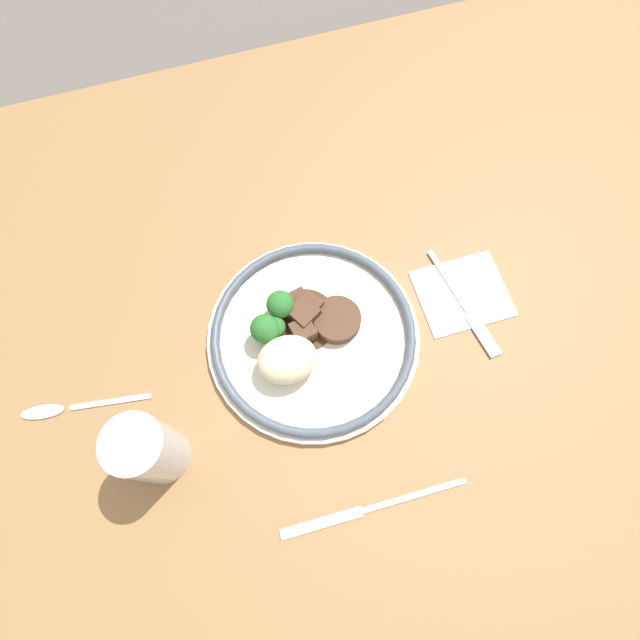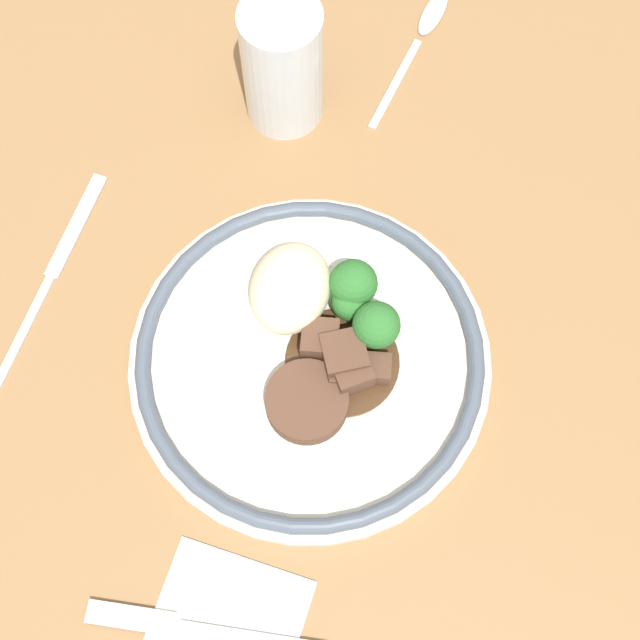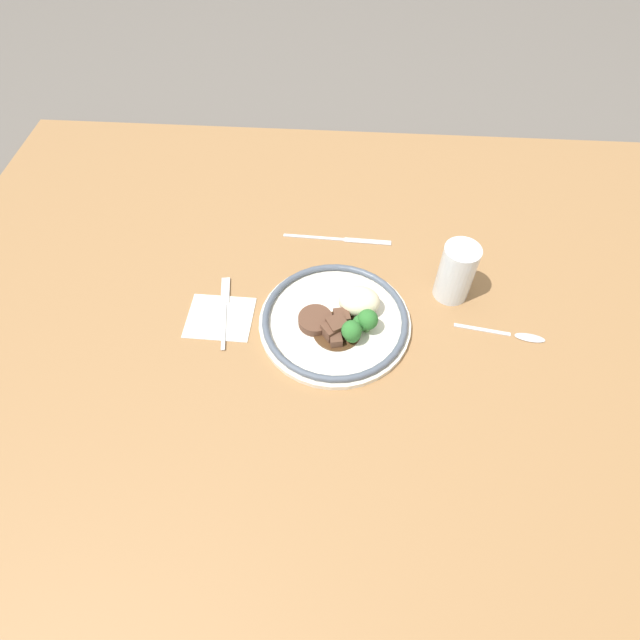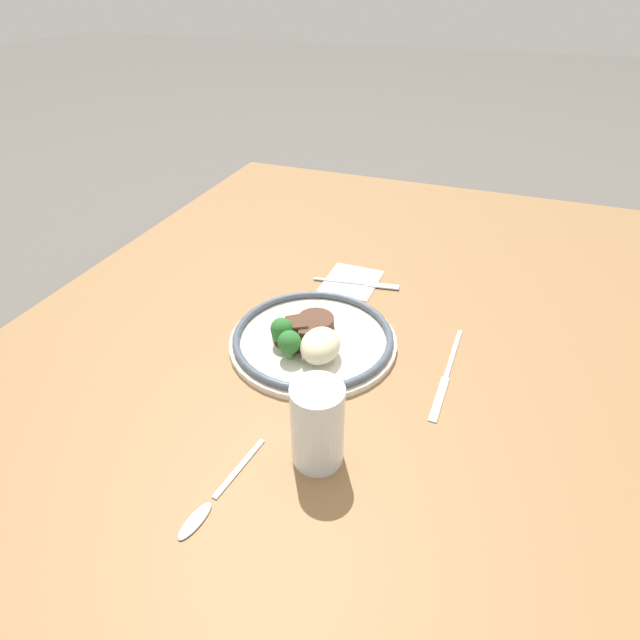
{
  "view_description": "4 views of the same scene",
  "coord_description": "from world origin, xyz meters",
  "px_view_note": "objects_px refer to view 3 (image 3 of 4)",
  "views": [
    {
      "loc": [
        0.09,
        0.16,
        0.66
      ],
      "look_at": [
        0.02,
        -0.06,
        0.05
      ],
      "focal_mm": 28.0,
      "sensor_mm": 36.0,
      "label": 1
    },
    {
      "loc": [
        -0.17,
        -0.12,
        0.69
      ],
      "look_at": [
        0.06,
        -0.05,
        0.07
      ],
      "focal_mm": 50.0,
      "sensor_mm": 36.0,
      "label": 2
    },
    {
      "loc": [
        0.04,
        -0.59,
        0.77
      ],
      "look_at": [
        0.01,
        -0.06,
        0.06
      ],
      "focal_mm": 28.0,
      "sensor_mm": 36.0,
      "label": 3
    },
    {
      "loc": [
        0.64,
        0.19,
        0.55
      ],
      "look_at": [
        0.02,
        -0.04,
        0.07
      ],
      "focal_mm": 28.0,
      "sensor_mm": 36.0,
      "label": 4
    }
  ],
  "objects_px": {
    "fork": "(225,305)",
    "juice_glass": "(456,274)",
    "plate": "(338,319)",
    "spoon": "(518,336)",
    "knife": "(341,239)"
  },
  "relations": [
    {
      "from": "fork",
      "to": "juice_glass",
      "type": "bearing_deg",
      "value": -90.36
    },
    {
      "from": "plate",
      "to": "fork",
      "type": "relative_size",
      "value": 1.63
    },
    {
      "from": "plate",
      "to": "spoon",
      "type": "xyz_separation_m",
      "value": [
        0.32,
        -0.0,
        -0.01
      ]
    },
    {
      "from": "knife",
      "to": "fork",
      "type": "bearing_deg",
      "value": -135.55
    },
    {
      "from": "juice_glass",
      "to": "spoon",
      "type": "height_order",
      "value": "juice_glass"
    },
    {
      "from": "spoon",
      "to": "knife",
      "type": "bearing_deg",
      "value": 154.12
    },
    {
      "from": "juice_glass",
      "to": "knife",
      "type": "distance_m",
      "value": 0.26
    },
    {
      "from": "juice_glass",
      "to": "spoon",
      "type": "relative_size",
      "value": 0.73
    },
    {
      "from": "fork",
      "to": "spoon",
      "type": "relative_size",
      "value": 1.05
    },
    {
      "from": "spoon",
      "to": "fork",
      "type": "bearing_deg",
      "value": -174.87
    },
    {
      "from": "plate",
      "to": "knife",
      "type": "distance_m",
      "value": 0.22
    },
    {
      "from": "plate",
      "to": "juice_glass",
      "type": "height_order",
      "value": "juice_glass"
    },
    {
      "from": "plate",
      "to": "juice_glass",
      "type": "relative_size",
      "value": 2.35
    },
    {
      "from": "juice_glass",
      "to": "knife",
      "type": "bearing_deg",
      "value": 148.47
    },
    {
      "from": "juice_glass",
      "to": "knife",
      "type": "height_order",
      "value": "juice_glass"
    }
  ]
}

